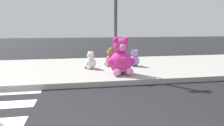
{
  "coord_description": "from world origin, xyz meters",
  "views": [
    {
      "loc": [
        -0.33,
        -2.4,
        1.62
      ],
      "look_at": [
        0.73,
        3.6,
        0.55
      ],
      "focal_mm": 33.02,
      "sensor_mm": 36.0,
      "label": 1
    }
  ],
  "objects_px": {
    "plush_white": "(90,62)",
    "plush_pink_large": "(121,59)",
    "sign_pole": "(116,20)",
    "plush_lavender": "(134,59)",
    "plush_brown": "(111,58)"
  },
  "relations": [
    {
      "from": "plush_lavender",
      "to": "plush_brown",
      "type": "relative_size",
      "value": 0.89
    },
    {
      "from": "plush_pink_large",
      "to": "plush_white",
      "type": "bearing_deg",
      "value": 129.67
    },
    {
      "from": "sign_pole",
      "to": "plush_white",
      "type": "relative_size",
      "value": 5.14
    },
    {
      "from": "plush_white",
      "to": "plush_brown",
      "type": "bearing_deg",
      "value": 25.61
    },
    {
      "from": "plush_white",
      "to": "plush_brown",
      "type": "relative_size",
      "value": 0.87
    },
    {
      "from": "plush_brown",
      "to": "sign_pole",
      "type": "bearing_deg",
      "value": -89.48
    },
    {
      "from": "plush_white",
      "to": "plush_lavender",
      "type": "relative_size",
      "value": 0.98
    },
    {
      "from": "sign_pole",
      "to": "plush_lavender",
      "type": "xyz_separation_m",
      "value": [
        0.86,
        0.69,
        -1.44
      ]
    },
    {
      "from": "plush_pink_large",
      "to": "plush_brown",
      "type": "height_order",
      "value": "plush_pink_large"
    },
    {
      "from": "plush_pink_large",
      "to": "plush_lavender",
      "type": "height_order",
      "value": "plush_pink_large"
    },
    {
      "from": "sign_pole",
      "to": "plush_pink_large",
      "type": "xyz_separation_m",
      "value": [
        0.06,
        -0.58,
        -1.23
      ]
    },
    {
      "from": "plush_lavender",
      "to": "plush_pink_large",
      "type": "bearing_deg",
      "value": -122.13
    },
    {
      "from": "plush_white",
      "to": "plush_pink_large",
      "type": "bearing_deg",
      "value": -50.33
    },
    {
      "from": "sign_pole",
      "to": "plush_white",
      "type": "xyz_separation_m",
      "value": [
        -0.83,
        0.49,
        -1.45
      ]
    },
    {
      "from": "plush_lavender",
      "to": "plush_brown",
      "type": "bearing_deg",
      "value": 167.52
    }
  ]
}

